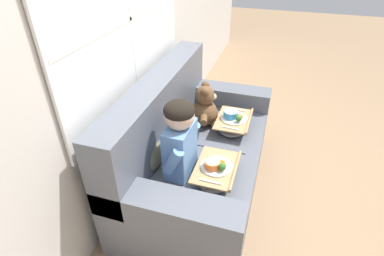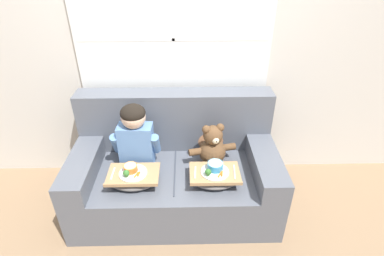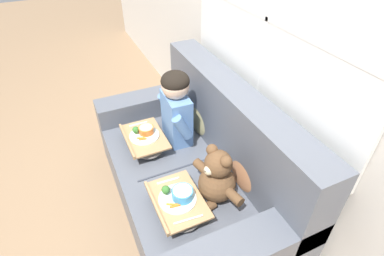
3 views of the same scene
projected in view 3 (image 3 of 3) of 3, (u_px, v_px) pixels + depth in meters
ground_plane at (186, 204)px, 2.38m from camera, size 14.00×14.00×0.00m
wall_back_with_window at (272, 31)px, 1.77m from camera, size 8.00×0.08×2.60m
couch at (196, 171)px, 2.20m from camera, size 1.74×0.93×0.97m
throw_pillow_behind_child at (202, 114)px, 2.35m from camera, size 0.34×0.17×0.36m
throw_pillow_behind_teddy at (247, 168)px, 1.88m from camera, size 0.32×0.16×0.33m
child_figure at (176, 104)px, 2.18m from camera, size 0.41×0.20×0.57m
teddy_bear at (217, 179)px, 1.81m from camera, size 0.42×0.30×0.39m
lap_tray_child at (145, 140)px, 2.25m from camera, size 0.41×0.28×0.17m
lap_tray_teddy at (178, 203)px, 1.79m from camera, size 0.40×0.28×0.17m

